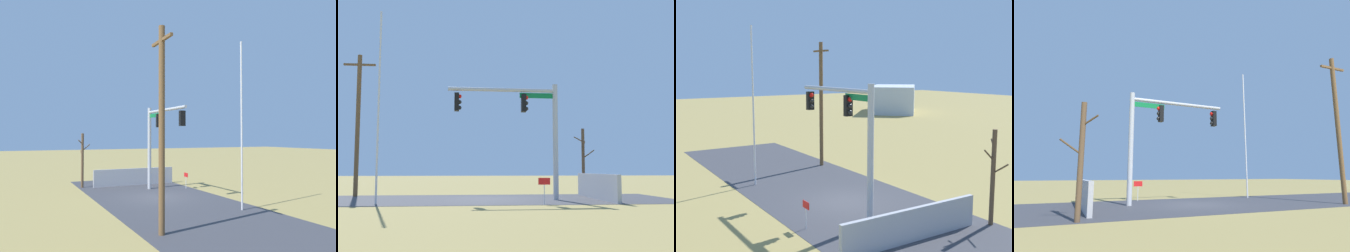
# 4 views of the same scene
# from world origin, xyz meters

# --- Properties ---
(ground_plane) EXTENTS (160.00, 160.00, 0.00)m
(ground_plane) POSITION_xyz_m (0.00, 0.00, 0.00)
(ground_plane) COLOR #9E894C
(road_surface) EXTENTS (28.00, 8.00, 0.01)m
(road_surface) POSITION_xyz_m (-4.00, 0.00, 0.01)
(road_surface) COLOR #3D3D42
(road_surface) RESTS_ON ground_plane
(sidewalk_corner) EXTENTS (6.00, 6.00, 0.01)m
(sidewalk_corner) POSITION_xyz_m (4.47, -0.84, 0.00)
(sidewalk_corner) COLOR #B7B5AD
(sidewalk_corner) RESTS_ON ground_plane
(retaining_fence) EXTENTS (0.20, 6.77, 1.37)m
(retaining_fence) POSITION_xyz_m (5.81, -0.46, 0.69)
(retaining_fence) COLOR #A8A8AD
(retaining_fence) RESTS_ON ground_plane
(signal_mast) EXTENTS (5.88, 0.41, 6.19)m
(signal_mast) POSITION_xyz_m (1.94, -0.86, 4.28)
(signal_mast) COLOR #B2B5BA
(signal_mast) RESTS_ON ground_plane
(flagpole) EXTENTS (0.10, 0.10, 9.23)m
(flagpole) POSITION_xyz_m (-5.47, -2.66, 4.62)
(flagpole) COLOR silver
(flagpole) RESTS_ON ground_plane
(utility_pole) EXTENTS (1.90, 0.26, 8.59)m
(utility_pole) POSITION_xyz_m (-7.79, 3.15, 4.46)
(utility_pole) COLOR brown
(utility_pole) RESTS_ON ground_plane
(bare_tree) EXTENTS (1.27, 1.02, 4.24)m
(bare_tree) POSITION_xyz_m (6.29, 3.68, 2.18)
(bare_tree) COLOR brown
(bare_tree) RESTS_ON ground_plane
(open_sign) EXTENTS (0.56, 0.04, 1.22)m
(open_sign) POSITION_xyz_m (2.34, -3.39, 0.91)
(open_sign) COLOR silver
(open_sign) RESTS_ON ground_plane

